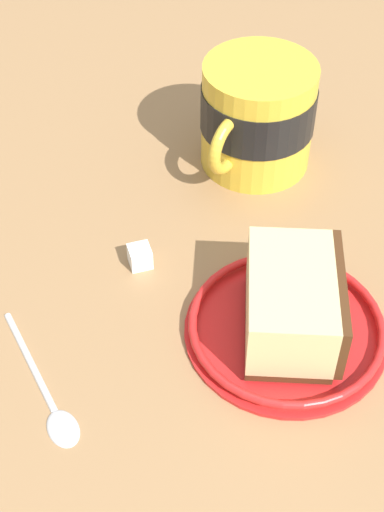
{
  "coord_description": "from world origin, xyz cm",
  "views": [
    {
      "loc": [
        -1.89,
        39.53,
        42.95
      ],
      "look_at": [
        2.69,
        1.53,
        3.0
      ],
      "focal_mm": 53.26,
      "sensor_mm": 36.0,
      "label": 1
    }
  ],
  "objects": [
    {
      "name": "cake_slice",
      "position": [
        -4.78,
        5.41,
        3.28
      ],
      "size": [
        6.98,
        9.79,
        5.25
      ],
      "color": "#472814",
      "rests_on": "small_plate"
    },
    {
      "name": "teaspoon",
      "position": [
        10.59,
        13.37,
        0.35
      ],
      "size": [
        8.15,
        10.68,
        0.8
      ],
      "color": "silver",
      "rests_on": "ground_plane"
    },
    {
      "name": "ground_plane",
      "position": [
        0.0,
        0.0,
        -1.98
      ],
      "size": [
        121.07,
        121.07,
        3.96
      ],
      "primitive_type": "cube",
      "color": "#936D47"
    },
    {
      "name": "sugar_cube",
      "position": [
        6.9,
        -0.42,
        0.84
      ],
      "size": [
        2.22,
        2.22,
        1.68
      ],
      "primitive_type": "cube",
      "rotation": [
        0.0,
        0.0,
        0.41
      ],
      "color": "white",
      "rests_on": "ground_plane"
    },
    {
      "name": "tea_mug",
      "position": [
        -1.02,
        -13.8,
        5.04
      ],
      "size": [
        9.75,
        11.67,
        9.47
      ],
      "color": "gold",
      "rests_on": "ground_plane"
    },
    {
      "name": "small_plate",
      "position": [
        -4.51,
        5.43,
        0.61
      ],
      "size": [
        14.5,
        14.5,
        1.24
      ],
      "color": "red",
      "rests_on": "ground_plane"
    }
  ]
}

